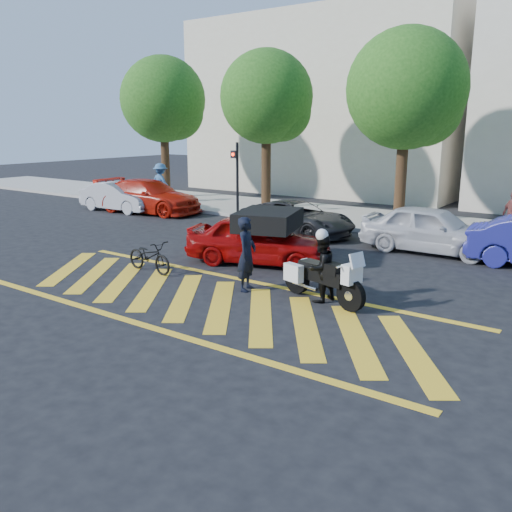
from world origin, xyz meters
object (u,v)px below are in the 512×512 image
Objects in this scene: officer_moto at (321,268)px; parked_far_left at (120,197)px; police_motorcycle at (322,277)px; red_convertible at (259,239)px; officer_bike at (247,254)px; parked_left at (149,196)px; parked_mid_right at (432,229)px; bicycle at (149,256)px; parked_mid_left at (297,218)px.

officer_moto is 0.38× the size of parked_far_left.
red_convertible reaches higher than police_motorcycle.
officer_bike is 0.77× the size of police_motorcycle.
parked_left is (1.42, 0.48, 0.08)m from parked_far_left.
parked_mid_right is (0.46, 6.27, 0.17)m from police_motorcycle.
bicycle is 0.72× the size of police_motorcycle.
parked_mid_left is (-4.47, 6.27, 0.04)m from police_motorcycle.
red_convertible is at bearing -107.73° from officer_moto.
officer_bike is 2.65m from red_convertible.
parked_mid_left is (9.60, 0.00, -0.06)m from parked_far_left.
bicycle is at bearing 77.94° from officer_bike.
police_motorcycle is 7.70m from parked_mid_left.
police_motorcycle is 0.45× the size of parked_left.
parked_mid_left is at bearing -0.02° from bicycle.
red_convertible is at bearing -31.86° from bicycle.
parked_far_left reaches higher than police_motorcycle.
officer_bike is at bearing -168.38° from red_convertible.
bicycle is at bearing 140.03° from parked_mid_right.
parked_mid_left is at bearing -129.73° from officer_moto.
parked_far_left reaches higher than parked_mid_left.
officer_bike is 1.95m from police_motorcycle.
parked_left is (-12.65, 6.74, 0.18)m from police_motorcycle.
police_motorcycle is 0.53× the size of parked_mid_left.
parked_far_left is 0.79× the size of parked_left.
parked_mid_right is at bearing -35.43° from officer_bike.
red_convertible is 0.94× the size of parked_mid_left.
parked_left is at bearing 41.13° from officer_bike.
parked_left is 13.12m from parked_mid_right.
officer_moto is 0.35× the size of parked_mid_left.
police_motorcycle is at bearing -123.73° from parked_left.
parked_far_left is at bearing 170.93° from police_motorcycle.
officer_moto is at bearing -140.15° from red_convertible.
bicycle is at bearing -159.52° from police_motorcycle.
officer_moto is 0.30× the size of parked_left.
officer_bike reaches higher than parked_left.
parked_mid_left is 1.01× the size of parked_mid_right.
red_convertible is 5.59m from parked_mid_right.
red_convertible is 1.02× the size of parked_far_left.
bicycle is 5.09m from police_motorcycle.
parked_left reaches higher than red_convertible.
police_motorcycle is 3.77m from red_convertible.
bicycle is 1.08× the size of officer_moto.
parked_mid_right is (3.64, 4.25, 0.04)m from red_convertible.
officer_bike reaches higher than red_convertible.
officer_bike is at bearing -81.37° from bicycle.
bicycle is 11.26m from parked_far_left.
officer_bike is 0.35× the size of parked_left.
officer_moto is at bearing -116.21° from parked_far_left.
red_convertible is (-1.28, 2.31, -0.19)m from officer_bike.
officer_moto is 15.39m from parked_far_left.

